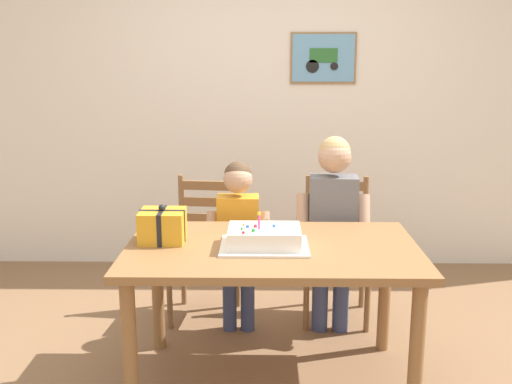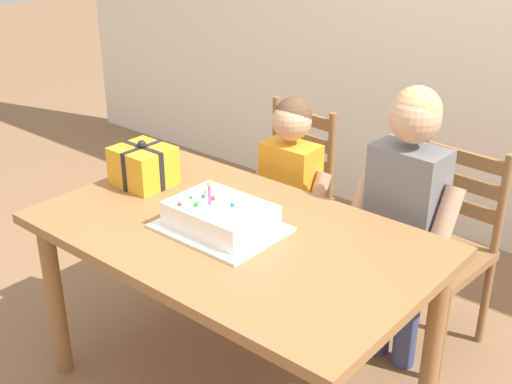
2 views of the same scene
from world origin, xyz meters
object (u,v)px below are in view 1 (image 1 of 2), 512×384
(chair_right, at_px, (336,248))
(child_younger, at_px, (238,230))
(chair_left, at_px, (206,248))
(dining_table, at_px, (272,264))
(child_older, at_px, (333,216))
(birthday_cake, at_px, (264,238))
(gift_box_red_large, at_px, (163,226))

(chair_right, xyz_separation_m, child_younger, (-0.63, -0.23, 0.19))
(chair_right, bearing_deg, chair_left, -179.99)
(dining_table, relative_size, child_older, 1.20)
(birthday_cake, xyz_separation_m, chair_right, (0.47, 0.87, -0.34))
(chair_left, xyz_separation_m, child_older, (0.80, -0.23, 0.28))
(gift_box_red_large, bearing_deg, birthday_cake, -10.14)
(chair_left, bearing_deg, child_older, -16.15)
(chair_right, bearing_deg, gift_box_red_large, -142.31)
(child_younger, bearing_deg, chair_right, 20.12)
(chair_right, distance_m, child_older, 0.37)
(chair_right, bearing_deg, birthday_cake, -118.63)
(chair_left, bearing_deg, child_younger, -45.79)
(dining_table, distance_m, birthday_cake, 0.15)
(gift_box_red_large, bearing_deg, child_older, 29.80)
(child_younger, bearing_deg, chair_left, 134.21)
(chair_left, height_order, child_younger, child_younger)
(birthday_cake, xyz_separation_m, child_younger, (-0.16, 0.63, -0.15))
(dining_table, distance_m, gift_box_red_large, 0.60)
(birthday_cake, height_order, gift_box_red_large, gift_box_red_large)
(child_older, xyz_separation_m, child_younger, (-0.58, 0.00, -0.09))
(gift_box_red_large, height_order, child_older, child_older)
(dining_table, height_order, child_younger, child_younger)
(child_older, bearing_deg, dining_table, -121.66)
(chair_right, bearing_deg, child_older, -103.74)
(dining_table, xyz_separation_m, chair_right, (0.43, 0.84, -0.19))
(dining_table, relative_size, chair_left, 1.61)
(chair_left, xyz_separation_m, chair_right, (0.86, 0.00, 0.00))
(dining_table, relative_size, gift_box_red_large, 6.34)
(dining_table, relative_size, child_younger, 1.37)
(dining_table, xyz_separation_m, chair_left, (-0.42, 0.84, -0.19))
(gift_box_red_large, height_order, chair_right, gift_box_red_large)
(chair_right, height_order, child_younger, child_younger)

